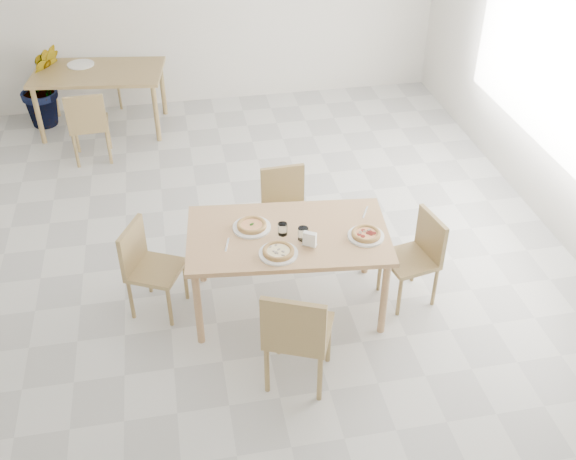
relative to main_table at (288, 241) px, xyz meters
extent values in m
plane|color=silver|center=(-0.25, 0.75, -0.67)|extent=(7.00, 7.00, 0.00)
plane|color=silver|center=(2.75, 0.75, 0.73)|extent=(0.00, 7.00, 7.00)
cube|color=white|center=(2.73, 1.05, 0.83)|extent=(1.60, 0.02, 3.20)
cube|color=tan|center=(0.00, 0.00, 0.06)|extent=(1.69, 1.07, 0.04)
cylinder|color=tan|center=(-0.77, -0.30, -0.32)|extent=(0.06, 0.06, 0.71)
cylinder|color=tan|center=(0.68, -0.46, -0.32)|extent=(0.06, 0.06, 0.71)
cylinder|color=tan|center=(-0.68, 0.46, -0.32)|extent=(0.06, 0.06, 0.71)
cylinder|color=tan|center=(0.77, 0.30, -0.32)|extent=(0.06, 0.06, 0.71)
cube|color=#9D844E|center=(-0.07, -0.80, -0.21)|extent=(0.59, 0.59, 0.04)
cube|color=#9D844E|center=(-0.15, -0.99, 0.03)|extent=(0.44, 0.22, 0.43)
cylinder|color=#9D844E|center=(0.18, -0.70, -0.45)|extent=(0.04, 0.04, 0.44)
cylinder|color=#9D844E|center=(-0.18, -0.55, -0.45)|extent=(0.04, 0.04, 0.44)
cylinder|color=#9D844E|center=(0.03, -1.06, -0.45)|extent=(0.04, 0.04, 0.44)
cylinder|color=#9D844E|center=(-0.33, -0.90, -0.45)|extent=(0.04, 0.04, 0.44)
cube|color=#9D844E|center=(0.13, 0.74, -0.26)|extent=(0.43, 0.43, 0.04)
cube|color=#9D844E|center=(0.12, 0.92, -0.05)|extent=(0.41, 0.06, 0.39)
cylinder|color=#9D844E|center=(-0.03, 0.55, -0.48)|extent=(0.03, 0.03, 0.40)
cylinder|color=#9D844E|center=(0.32, 0.57, -0.48)|extent=(0.03, 0.03, 0.40)
cylinder|color=#9D844E|center=(-0.05, 0.90, -0.48)|extent=(0.03, 0.03, 0.40)
cylinder|color=#9D844E|center=(0.30, 0.92, -0.48)|extent=(0.03, 0.03, 0.40)
cube|color=#9D844E|center=(-1.07, 0.16, -0.26)|extent=(0.53, 0.53, 0.04)
cube|color=#9D844E|center=(-1.23, 0.24, -0.06)|extent=(0.21, 0.38, 0.38)
cylinder|color=#9D844E|center=(-0.99, -0.07, -0.48)|extent=(0.03, 0.03, 0.39)
cylinder|color=#9D844E|center=(-0.84, 0.24, -0.48)|extent=(0.03, 0.03, 0.39)
cylinder|color=#9D844E|center=(-1.30, 0.08, -0.48)|extent=(0.03, 0.03, 0.39)
cylinder|color=#9D844E|center=(-1.15, 0.39, -0.48)|extent=(0.03, 0.03, 0.39)
cube|color=#9D844E|center=(1.02, -0.10, -0.27)|extent=(0.47, 0.47, 0.04)
cube|color=#9D844E|center=(1.19, -0.06, -0.06)|extent=(0.11, 0.40, 0.38)
cylinder|color=#9D844E|center=(0.82, 0.04, -0.48)|extent=(0.03, 0.03, 0.39)
cylinder|color=#9D844E|center=(0.88, -0.30, -0.48)|extent=(0.03, 0.03, 0.39)
cylinder|color=#9D844E|center=(1.15, 0.10, -0.48)|extent=(0.03, 0.03, 0.39)
cylinder|color=#9D844E|center=(1.22, -0.23, -0.48)|extent=(0.03, 0.03, 0.39)
cylinder|color=white|center=(-0.27, 0.12, 0.09)|extent=(0.31, 0.31, 0.02)
cylinder|color=white|center=(-0.12, -0.25, 0.09)|extent=(0.30, 0.30, 0.02)
cylinder|color=white|center=(0.59, -0.16, 0.09)|extent=(0.29, 0.29, 0.02)
cylinder|color=tan|center=(-0.27, 0.12, 0.10)|extent=(0.28, 0.28, 0.01)
torus|color=tan|center=(-0.27, 0.12, 0.11)|extent=(0.28, 0.28, 0.03)
cylinder|color=#DA4E26|center=(-0.27, 0.12, 0.11)|extent=(0.21, 0.21, 0.01)
ellipsoid|color=#215313|center=(-0.27, 0.12, 0.12)|extent=(0.05, 0.05, 0.01)
cylinder|color=tan|center=(-0.12, -0.25, 0.10)|extent=(0.27, 0.27, 0.01)
torus|color=tan|center=(-0.12, -0.25, 0.11)|extent=(0.27, 0.27, 0.03)
cylinder|color=#F9F2CD|center=(-0.12, -0.25, 0.11)|extent=(0.20, 0.20, 0.01)
cylinder|color=tan|center=(0.59, -0.16, 0.10)|extent=(0.25, 0.25, 0.01)
torus|color=tan|center=(0.59, -0.16, 0.11)|extent=(0.25, 0.25, 0.03)
cylinder|color=#DA4E26|center=(0.59, -0.16, 0.11)|extent=(0.18, 0.18, 0.01)
cylinder|color=white|center=(0.10, -0.10, 0.13)|extent=(0.08, 0.08, 0.11)
cylinder|color=white|center=(-0.04, 0.00, 0.13)|extent=(0.08, 0.08, 0.10)
cube|color=silver|center=(0.13, -0.19, 0.08)|extent=(0.12, 0.10, 0.01)
cube|color=white|center=(0.13, -0.19, 0.15)|extent=(0.11, 0.09, 0.11)
cube|color=silver|center=(0.68, 0.17, 0.08)|extent=(0.10, 0.17, 0.01)
cube|color=silver|center=(-0.49, -0.06, 0.08)|extent=(0.06, 0.17, 0.01)
cube|color=#9D844E|center=(-1.61, 3.65, 0.06)|extent=(1.63, 1.08, 0.04)
cylinder|color=#9D844E|center=(-2.34, 3.39, -0.32)|extent=(0.06, 0.06, 0.71)
cylinder|color=#9D844E|center=(-0.98, 3.20, -0.32)|extent=(0.06, 0.06, 0.71)
cylinder|color=#9D844E|center=(-2.24, 4.11, -0.32)|extent=(0.06, 0.06, 0.71)
cylinder|color=#9D844E|center=(-0.88, 3.92, -0.32)|extent=(0.06, 0.06, 0.71)
cube|color=#9D844E|center=(-1.73, 2.91, -0.24)|extent=(0.44, 0.44, 0.04)
cube|color=#9D844E|center=(-1.72, 2.72, -0.02)|extent=(0.42, 0.06, 0.40)
cylinder|color=#9D844E|center=(-1.56, 3.10, -0.47)|extent=(0.04, 0.04, 0.41)
cylinder|color=#9D844E|center=(-1.92, 3.08, -0.47)|extent=(0.04, 0.04, 0.41)
cylinder|color=#9D844E|center=(-1.54, 2.74, -0.47)|extent=(0.04, 0.04, 0.41)
cylinder|color=#9D844E|center=(-1.90, 2.72, -0.47)|extent=(0.04, 0.04, 0.41)
cube|color=#9D844E|center=(-1.53, 4.38, -0.28)|extent=(0.51, 0.51, 0.04)
cube|color=#9D844E|center=(-1.46, 4.54, -0.07)|extent=(0.37, 0.19, 0.37)
cylinder|color=#9D844E|center=(-1.75, 4.30, -0.48)|extent=(0.03, 0.03, 0.38)
cylinder|color=#9D844E|center=(-1.44, 4.16, -0.48)|extent=(0.03, 0.03, 0.38)
cylinder|color=#9D844E|center=(-1.62, 4.60, -0.48)|extent=(0.03, 0.03, 0.38)
cylinder|color=#9D844E|center=(-1.31, 4.47, -0.48)|extent=(0.03, 0.03, 0.38)
cylinder|color=white|center=(-1.82, 3.87, 0.09)|extent=(0.32, 0.32, 0.02)
imported|color=#236B20|center=(-2.32, 3.90, -0.16)|extent=(0.70, 0.64, 1.02)
camera|label=1|loc=(-0.81, -4.24, 3.22)|focal=42.00mm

